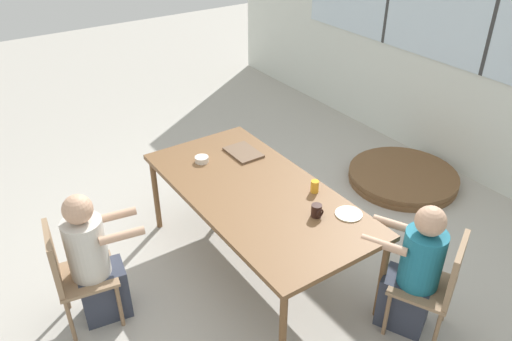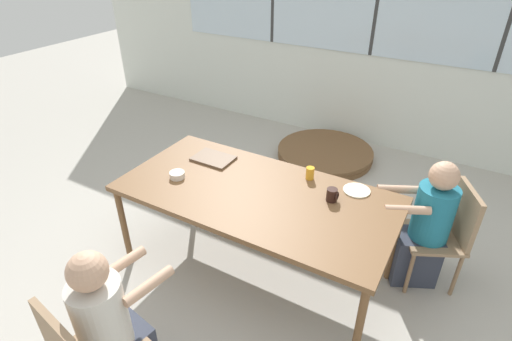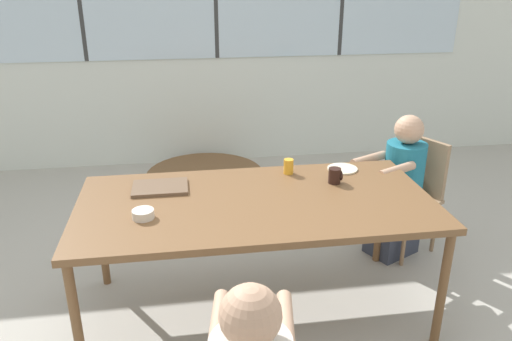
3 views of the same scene
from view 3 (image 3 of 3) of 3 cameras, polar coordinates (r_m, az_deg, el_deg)
name	(u,v)px [view 3 (image 3 of 3)]	position (r m, az deg, el deg)	size (l,w,h in m)	color
ground_plane	(256,310)	(3.23, 0.00, -15.67)	(16.00, 16.00, 0.00)	#B2ADA3
wall_back_with_windows	(216,28)	(5.29, -4.58, 15.96)	(8.40, 0.08, 2.80)	silver
dining_table	(256,208)	(2.85, 0.00, -4.32)	(2.01, 0.99, 0.76)	brown
chair_for_woman_green_shirt	(414,185)	(3.85, 17.60, -1.63)	(0.54, 0.54, 0.84)	#937556
person_woman_green_shirt	(399,193)	(3.74, 16.00, -2.44)	(0.58, 0.48, 1.05)	#333847
food_tray_dark	(160,187)	(3.02, -10.90, -1.91)	(0.32, 0.23, 0.02)	brown
coffee_mug	(335,176)	(3.07, 9.02, -0.58)	(0.08, 0.08, 0.09)	black
juice_glass	(289,166)	(3.18, 3.74, 0.46)	(0.06, 0.06, 0.10)	gold
bowl_white_shallow	(143,214)	(2.68, -12.77, -4.88)	(0.11, 0.11, 0.05)	silver
plate_tortillas	(342,169)	(3.30, 9.85, 0.20)	(0.20, 0.20, 0.01)	beige
folded_table_stack	(205,178)	(4.94, -5.85, -0.88)	(1.14, 1.14, 0.12)	brown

